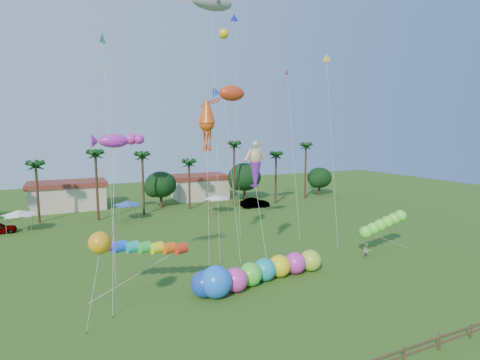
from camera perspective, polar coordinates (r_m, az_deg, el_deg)
name	(u,v)px	position (r m, az deg, el deg)	size (l,w,h in m)	color
ground	(302,326)	(28.04, 9.39, -21.09)	(160.00, 160.00, 0.00)	#285116
tree_line	(176,183)	(67.18, -9.67, -0.44)	(69.46, 8.91, 11.00)	#3A2819
buildings_row	(133,193)	(71.93, -16.04, -1.95)	(35.00, 7.00, 4.00)	beige
tent_row	(128,203)	(58.06, -16.71, -3.41)	(31.00, 4.00, 0.60)	white
car_b	(255,203)	(66.04, 2.29, -3.51)	(1.75, 5.02, 1.65)	#4C4C54
spectator_b	(367,251)	(42.25, 18.75, -10.21)	(0.81, 0.63, 1.66)	#999880
caterpillar_inflatable	(260,272)	(33.88, 3.08, -13.77)	(12.92, 4.13, 2.63)	#DF3AA9
blue_ball	(204,284)	(31.51, -5.45, -15.48)	(2.20, 2.20, 2.20)	blue
rainbow_tube	(161,251)	(31.79, -12.02, -10.56)	(9.28, 1.88, 4.08)	red
green_worm	(366,232)	(42.17, 18.61, -7.56)	(10.60, 3.35, 3.53)	#62FC38
orange_ball_kite	(100,243)	(26.65, -20.56, -8.96)	(2.15, 1.90, 6.80)	orange
merman_kite	(255,168)	(37.19, 2.37, 1.79)	(2.26, 4.90, 12.00)	tan
fish_kite	(232,93)	(41.75, -1.28, 13.06)	(4.61, 6.56, 18.39)	red
shark_kite	(212,2)	(44.74, -4.26, 25.39)	(6.14, 7.22, 28.26)	gray
squid_kite	(207,124)	(37.91, -5.08, 8.51)	(2.46, 4.99, 16.51)	#DC4F12
lobster_kite	(114,141)	(30.64, -18.68, 5.67)	(4.10, 4.87, 13.38)	#BD28C9
delta_kite_red	(287,76)	(49.23, 7.19, 15.39)	(1.33, 5.30, 21.25)	#DB1848
delta_kite_yellow	(327,64)	(45.50, 13.11, 16.84)	(0.99, 3.97, 22.06)	yellow
delta_kite_green	(103,45)	(37.51, -20.16, 18.80)	(0.91, 4.63, 22.07)	#36E661
delta_kite_blue	(234,24)	(51.38, -0.86, 22.68)	(2.09, 5.16, 28.15)	#171DD0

